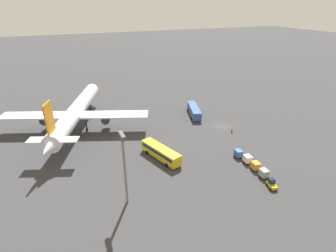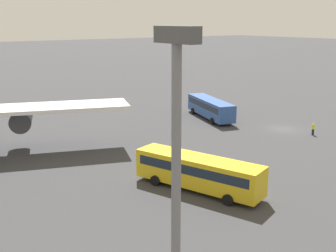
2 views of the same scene
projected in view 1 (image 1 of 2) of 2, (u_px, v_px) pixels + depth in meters
The scene contains 11 objects.
ground_plane at pixel (222, 126), 84.13m from camera, with size 600.00×600.00×0.00m, color #38383A.
airplane at pixel (76, 112), 79.88m from camera, with size 48.77×42.86×15.59m.
shuttle_bus_near at pixel (194, 110), 91.71m from camera, with size 12.88×6.52×3.11m.
shuttle_bus_far at pixel (161, 152), 66.11m from camera, with size 12.87×6.55×3.19m.
baggage_tug at pixel (272, 184), 56.02m from camera, with size 2.64×2.11×2.10m.
worker_person at pixel (232, 129), 80.11m from camera, with size 0.38×0.38×1.74m.
cargo_cart_grey at pixel (264, 173), 59.19m from camera, with size 2.15×1.86×2.06m.
cargo_cart_orange at pixel (256, 166), 61.87m from camera, with size 2.15×1.86×2.06m.
cargo_cart_white at pixel (248, 159), 64.49m from camera, with size 2.15×1.86×2.06m.
cargo_cart_blue at pixel (238, 153), 66.91m from camera, with size 2.15×1.86×2.06m.
light_pole at pixel (124, 161), 48.43m from camera, with size 2.80×0.70×15.23m.
Camera 1 is at (-62.95, 45.88, 36.19)m, focal length 28.00 mm.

